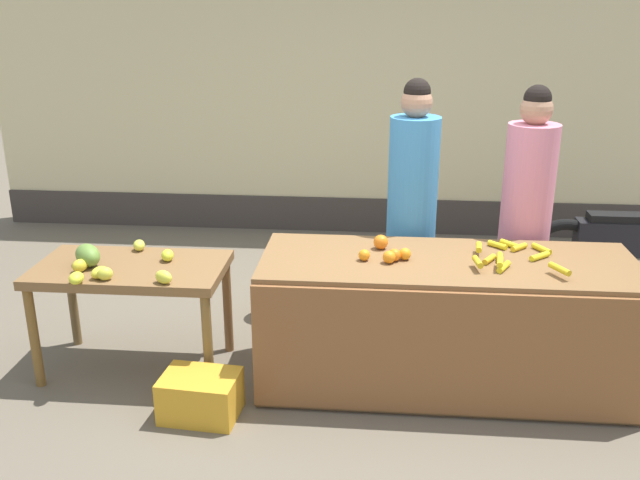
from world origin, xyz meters
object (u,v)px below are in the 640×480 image
at_px(produce_crate, 200,396).
at_px(produce_sack, 283,280).
at_px(vendor_woman_blue_shirt, 412,212).
at_px(parked_motorcycle, 624,250).
at_px(vendor_woman_pink_shirt, 525,218).

distance_m(produce_crate, produce_sack, 1.43).
xyz_separation_m(produce_crate, produce_sack, (0.30, 1.39, 0.16)).
height_order(produce_crate, produce_sack, produce_sack).
bearing_deg(produce_crate, produce_sack, 78.02).
bearing_deg(vendor_woman_blue_shirt, produce_crate, -136.36).
relative_size(vendor_woman_blue_shirt, produce_sack, 3.17).
relative_size(vendor_woman_blue_shirt, produce_crate, 4.17).
height_order(parked_motorcycle, produce_crate, parked_motorcycle).
height_order(vendor_woman_pink_shirt, parked_motorcycle, vendor_woman_pink_shirt).
distance_m(vendor_woman_pink_shirt, produce_sack, 1.83).
distance_m(vendor_woman_blue_shirt, produce_sack, 1.15).
height_order(vendor_woman_blue_shirt, produce_sack, vendor_woman_blue_shirt).
distance_m(vendor_woman_pink_shirt, parked_motorcycle, 1.40).
bearing_deg(parked_motorcycle, vendor_woman_pink_shirt, -139.59).
relative_size(vendor_woman_pink_shirt, produce_crate, 4.10).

